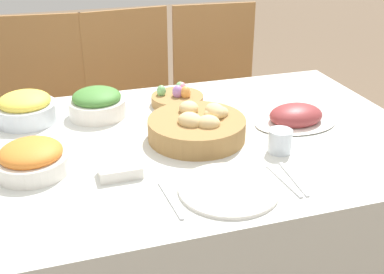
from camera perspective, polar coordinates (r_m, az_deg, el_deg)
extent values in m
cube|color=silver|center=(1.71, -1.52, -11.62)|extent=(1.55, 0.97, 0.75)
cylinder|color=olive|center=(2.30, 0.34, -5.64)|extent=(0.03, 0.03, 0.42)
cylinder|color=olive|center=(2.41, 9.35, -4.43)|extent=(0.03, 0.03, 0.42)
cylinder|color=olive|center=(2.63, -1.68, -1.31)|extent=(0.03, 0.03, 0.42)
cylinder|color=olive|center=(2.73, 6.32, -0.43)|extent=(0.03, 0.03, 0.42)
cube|color=olive|center=(2.41, 3.73, 1.78)|extent=(0.45, 0.45, 0.02)
cube|color=olive|center=(2.49, 2.56, 9.46)|extent=(0.42, 0.05, 0.53)
cylinder|color=olive|center=(2.25, -21.56, -8.62)|extent=(0.03, 0.03, 0.42)
cylinder|color=olive|center=(2.20, -11.54, -7.89)|extent=(0.03, 0.03, 0.42)
cylinder|color=olive|center=(2.57, -20.40, -3.78)|extent=(0.03, 0.03, 0.42)
cylinder|color=olive|center=(2.53, -11.75, -3.05)|extent=(0.03, 0.03, 0.42)
cube|color=olive|center=(2.27, -17.02, -0.95)|extent=(0.46, 0.46, 0.02)
cube|color=olive|center=(2.36, -17.59, 7.26)|extent=(0.42, 0.06, 0.53)
cylinder|color=olive|center=(2.21, -8.89, -7.54)|extent=(0.03, 0.03, 0.42)
cylinder|color=olive|center=(2.31, 0.45, -5.50)|extent=(0.03, 0.03, 0.42)
cylinder|color=olive|center=(2.53, -11.22, -3.00)|extent=(0.03, 0.03, 0.42)
cylinder|color=olive|center=(2.62, -2.97, -1.42)|extent=(0.03, 0.03, 0.42)
cube|color=olive|center=(2.31, -5.90, 0.52)|extent=(0.46, 0.46, 0.02)
cube|color=olive|center=(2.38, -7.72, 8.47)|extent=(0.42, 0.06, 0.53)
cylinder|color=#9E7542|center=(1.51, 0.56, 0.99)|extent=(0.31, 0.31, 0.07)
ellipsoid|color=#E0C184|center=(1.51, 2.74, 3.12)|extent=(0.07, 0.09, 0.05)
ellipsoid|color=#E0C184|center=(1.52, 2.88, 2.84)|extent=(0.09, 0.07, 0.05)
ellipsoid|color=#E0C184|center=(1.46, -0.23, 1.93)|extent=(0.10, 0.10, 0.05)
ellipsoid|color=#E0C184|center=(1.45, 1.95, 1.65)|extent=(0.09, 0.08, 0.05)
ellipsoid|color=#E0C184|center=(1.54, -0.39, 3.45)|extent=(0.07, 0.07, 0.05)
cylinder|color=#9E7542|center=(1.77, -1.74, 4.41)|extent=(0.19, 0.19, 0.03)
ellipsoid|color=#B27AD1|center=(1.76, -1.75, 5.41)|extent=(0.03, 0.03, 0.04)
ellipsoid|color=#B27AD1|center=(1.75, -1.71, 5.38)|extent=(0.04, 0.04, 0.05)
ellipsoid|color=pink|center=(1.79, -1.26, 5.80)|extent=(0.04, 0.04, 0.05)
ellipsoid|color=#7FCC7A|center=(1.77, -3.65, 5.47)|extent=(0.03, 0.03, 0.04)
ellipsoid|color=#7FCC7A|center=(1.79, -1.39, 5.82)|extent=(0.04, 0.04, 0.05)
ellipsoid|color=#F29E4C|center=(1.75, -0.77, 5.29)|extent=(0.04, 0.04, 0.05)
ellipsoid|color=silver|center=(1.65, 12.20, 1.67)|extent=(0.28, 0.20, 0.01)
ellipsoid|color=maroon|center=(1.64, 12.28, 2.48)|extent=(0.18, 0.14, 0.07)
cylinder|color=silver|center=(1.40, -18.36, -3.02)|extent=(0.20, 0.20, 0.05)
ellipsoid|color=orange|center=(1.38, -18.56, -1.74)|extent=(0.17, 0.17, 0.06)
cylinder|color=silver|center=(1.70, -11.13, 3.43)|extent=(0.20, 0.20, 0.06)
ellipsoid|color=#478438|center=(1.69, -11.25, 4.68)|extent=(0.17, 0.17, 0.06)
cylinder|color=silver|center=(1.72, -19.04, 2.74)|extent=(0.20, 0.20, 0.06)
ellipsoid|color=#F4DB4C|center=(1.70, -19.24, 4.04)|extent=(0.17, 0.17, 0.06)
cylinder|color=silver|center=(1.25, 4.38, -6.16)|extent=(0.26, 0.26, 0.01)
cube|color=silver|center=(1.21, -2.59, -7.45)|extent=(0.02, 0.18, 0.00)
cube|color=silver|center=(1.31, 10.78, -5.08)|extent=(0.02, 0.18, 0.00)
cube|color=silver|center=(1.33, 11.93, -4.86)|extent=(0.02, 0.18, 0.00)
cylinder|color=silver|center=(1.45, 10.38, -0.47)|extent=(0.07, 0.07, 0.07)
cube|color=silver|center=(1.32, -8.50, -3.96)|extent=(0.12, 0.07, 0.03)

